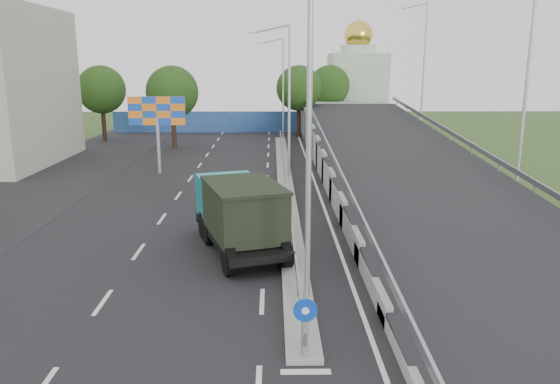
{
  "coord_description": "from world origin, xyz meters",
  "views": [
    {
      "loc": [
        -0.84,
        -10.88,
        7.77
      ],
      "look_at": [
        -0.51,
        12.69,
        2.2
      ],
      "focal_mm": 35.0,
      "sensor_mm": 36.0,
      "label": 1
    }
  ],
  "objects_px": {
    "billboard": "(157,115)",
    "dump_truck": "(239,211)",
    "lamp_post_far": "(281,83)",
    "lamp_post_near": "(303,128)",
    "lamp_post_mid": "(286,94)",
    "sign_bollard": "(305,328)",
    "church": "(357,83)"
  },
  "relations": [
    {
      "from": "lamp_post_mid",
      "to": "dump_truck",
      "type": "relative_size",
      "value": 1.36
    },
    {
      "from": "lamp_post_mid",
      "to": "billboard",
      "type": "bearing_deg",
      "value": 167.62
    },
    {
      "from": "billboard",
      "to": "dump_truck",
      "type": "bearing_deg",
      "value": -68.02
    },
    {
      "from": "lamp_post_near",
      "to": "billboard",
      "type": "bearing_deg",
      "value": 112.49
    },
    {
      "from": "billboard",
      "to": "dump_truck",
      "type": "distance_m",
      "value": 18.18
    },
    {
      "from": "sign_bollard",
      "to": "lamp_post_far",
      "type": "relative_size",
      "value": 0.17
    },
    {
      "from": "sign_bollard",
      "to": "lamp_post_near",
      "type": "relative_size",
      "value": 0.17
    },
    {
      "from": "lamp_post_far",
      "to": "church",
      "type": "bearing_deg",
      "value": 54.76
    },
    {
      "from": "lamp_post_mid",
      "to": "church",
      "type": "distance_m",
      "value": 35.41
    },
    {
      "from": "lamp_post_mid",
      "to": "church",
      "type": "height_order",
      "value": "church"
    },
    {
      "from": "sign_bollard",
      "to": "dump_truck",
      "type": "height_order",
      "value": "dump_truck"
    },
    {
      "from": "lamp_post_far",
      "to": "billboard",
      "type": "xyz_separation_m",
      "value": [
        -9.11,
        -18.0,
        -1.62
      ]
    },
    {
      "from": "lamp_post_near",
      "to": "lamp_post_far",
      "type": "bearing_deg",
      "value": 90.0
    },
    {
      "from": "lamp_post_near",
      "to": "lamp_post_mid",
      "type": "height_order",
      "value": "same"
    },
    {
      "from": "lamp_post_mid",
      "to": "church",
      "type": "xyz_separation_m",
      "value": [
        9.89,
        34.0,
        -0.5
      ]
    },
    {
      "from": "lamp_post_mid",
      "to": "billboard",
      "type": "height_order",
      "value": "lamp_post_mid"
    },
    {
      "from": "lamp_post_near",
      "to": "lamp_post_mid",
      "type": "bearing_deg",
      "value": 90.0
    },
    {
      "from": "lamp_post_far",
      "to": "dump_truck",
      "type": "relative_size",
      "value": 1.36
    },
    {
      "from": "sign_bollard",
      "to": "dump_truck",
      "type": "distance_m",
      "value": 9.43
    },
    {
      "from": "church",
      "to": "lamp_post_far",
      "type": "bearing_deg",
      "value": -125.24
    },
    {
      "from": "dump_truck",
      "to": "lamp_post_near",
      "type": "bearing_deg",
      "value": -83.58
    },
    {
      "from": "sign_bollard",
      "to": "lamp_post_near",
      "type": "bearing_deg",
      "value": 88.36
    },
    {
      "from": "billboard",
      "to": "lamp_post_mid",
      "type": "bearing_deg",
      "value": -12.38
    },
    {
      "from": "lamp_post_far",
      "to": "lamp_post_near",
      "type": "bearing_deg",
      "value": -90.0
    },
    {
      "from": "lamp_post_mid",
      "to": "church",
      "type": "relative_size",
      "value": 0.73
    },
    {
      "from": "lamp_post_near",
      "to": "church",
      "type": "relative_size",
      "value": 0.73
    },
    {
      "from": "lamp_post_mid",
      "to": "dump_truck",
      "type": "height_order",
      "value": "lamp_post_mid"
    },
    {
      "from": "lamp_post_far",
      "to": "dump_truck",
      "type": "distance_m",
      "value": 35.02
    },
    {
      "from": "lamp_post_near",
      "to": "billboard",
      "type": "distance_m",
      "value": 23.87
    },
    {
      "from": "lamp_post_far",
      "to": "billboard",
      "type": "relative_size",
      "value": 1.83
    },
    {
      "from": "billboard",
      "to": "dump_truck",
      "type": "relative_size",
      "value": 0.74
    },
    {
      "from": "lamp_post_near",
      "to": "dump_truck",
      "type": "bearing_deg",
      "value": 114.1
    }
  ]
}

